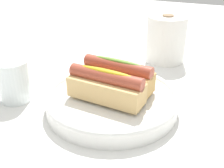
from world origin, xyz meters
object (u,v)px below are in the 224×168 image
hotdog_back (118,75)px  water_glass (14,83)px  paper_towel_roll (166,39)px  serving_bowl (112,100)px  hotdog_front (106,86)px

hotdog_back → water_glass: bearing=-159.9°
paper_towel_roll → serving_bowl: bearing=-97.1°
serving_bowl → water_glass: bearing=-166.8°
hotdog_back → serving_bowl: bearing=-91.8°
hotdog_front → paper_towel_roll: size_ratio=1.15×
hotdog_front → water_glass: (-0.21, -0.02, -0.02)m
water_glass → paper_towel_roll: size_ratio=0.67×
water_glass → hotdog_back: bearing=20.1°
serving_bowl → water_glass: 0.21m
serving_bowl → water_glass: water_glass is taller
water_glass → paper_towel_roll: paper_towel_roll is taller
hotdog_back → hotdog_front: bearing=-91.8°
serving_bowl → water_glass: size_ratio=3.04×
serving_bowl → water_glass: (-0.21, -0.05, 0.02)m
water_glass → paper_towel_roll: bearing=55.1°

